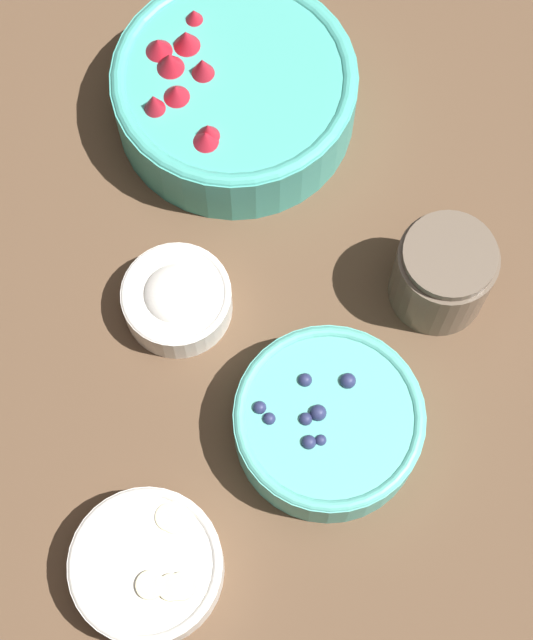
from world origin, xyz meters
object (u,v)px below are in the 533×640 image
(bowl_strawberries, at_px, (233,91))
(bowl_bananas, at_px, (147,566))
(bowl_cream, at_px, (177,298))
(jar_chocolate, at_px, (442,275))
(bowl_blueberries, at_px, (328,422))

(bowl_strawberries, distance_m, bowl_bananas, 0.50)
(bowl_cream, relative_size, jar_chocolate, 1.12)
(bowl_strawberries, distance_m, bowl_blueberries, 0.37)
(bowl_strawberries, bearing_deg, bowl_blueberries, 49.55)
(bowl_cream, distance_m, jar_chocolate, 0.27)
(bowl_bananas, bearing_deg, bowl_strawberries, -153.76)
(bowl_bananas, height_order, jar_chocolate, jar_chocolate)
(bowl_strawberries, relative_size, bowl_bananas, 1.84)
(jar_chocolate, bearing_deg, bowl_cream, -51.21)
(bowl_strawberries, xyz_separation_m, bowl_bananas, (0.45, 0.22, -0.02))
(bowl_blueberries, distance_m, bowl_cream, 0.20)
(bowl_strawberries, height_order, bowl_bananas, bowl_strawberries)
(bowl_cream, height_order, jar_chocolate, jar_chocolate)
(bowl_strawberries, bearing_deg, bowl_cream, 21.34)
(jar_chocolate, bearing_deg, bowl_blueberries, -3.16)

